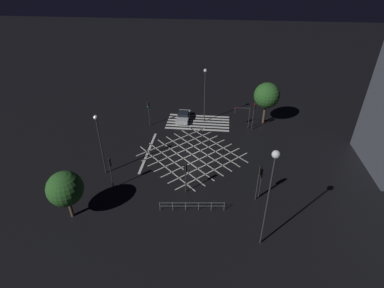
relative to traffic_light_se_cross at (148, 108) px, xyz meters
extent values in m
plane|color=black|center=(-7.26, 7.19, -2.86)|extent=(200.00, 200.00, 0.00)
cube|color=silver|center=(-7.26, 0.43, -2.86)|extent=(9.64, 0.50, 0.01)
cube|color=silver|center=(-7.26, -0.47, -2.86)|extent=(9.64, 0.50, 0.01)
cube|color=silver|center=(-7.26, -1.37, -2.86)|extent=(9.64, 0.50, 0.01)
cube|color=silver|center=(-7.26, -2.27, -2.86)|extent=(9.64, 0.50, 0.01)
cube|color=silver|center=(-7.26, -3.17, -2.86)|extent=(9.64, 0.50, 0.01)
cube|color=silver|center=(-7.26, -4.07, -2.86)|extent=(9.64, 0.50, 0.01)
cube|color=silver|center=(-4.23, 4.16, -2.86)|extent=(8.43, 8.43, 0.01)
cube|color=silver|center=(-10.29, 4.16, -2.86)|extent=(8.43, 8.43, 0.01)
cube|color=silver|center=(-5.24, 5.17, -2.86)|extent=(8.43, 8.43, 0.01)
cube|color=silver|center=(-9.28, 5.17, -2.86)|extent=(8.43, 8.43, 0.01)
cube|color=silver|center=(-6.25, 6.18, -2.86)|extent=(8.43, 8.43, 0.01)
cube|color=silver|center=(-8.27, 6.18, -2.86)|extent=(8.43, 8.43, 0.01)
cube|color=silver|center=(-7.26, 7.19, -2.86)|extent=(8.43, 8.43, 0.01)
cube|color=silver|center=(-7.26, 7.19, -2.86)|extent=(8.43, 8.43, 0.01)
cube|color=silver|center=(-8.27, 8.20, -2.86)|extent=(8.43, 8.43, 0.01)
cube|color=silver|center=(-6.25, 8.20, -2.86)|extent=(8.43, 8.43, 0.01)
cube|color=silver|center=(-9.28, 9.21, -2.86)|extent=(8.43, 8.43, 0.01)
cube|color=silver|center=(-5.24, 9.21, -2.86)|extent=(8.43, 8.43, 0.01)
cube|color=silver|center=(-10.29, 10.22, -2.86)|extent=(8.43, 8.43, 0.01)
cube|color=silver|center=(-4.23, 10.22, -2.86)|extent=(8.43, 8.43, 0.01)
cube|color=silver|center=(-1.41, 7.19, -2.86)|extent=(0.30, 9.64, 0.01)
cube|color=black|center=(-30.51, 2.16, -0.86)|extent=(1.40, 0.06, 1.80)
cube|color=black|center=(-30.51, 2.16, 2.49)|extent=(1.40, 0.06, 1.80)
cylinder|color=#2D2D30|center=(0.00, -0.09, -0.86)|extent=(0.11, 0.11, 4.01)
cube|color=black|center=(0.00, 0.05, 0.64)|extent=(0.28, 0.16, 0.90)
sphere|color=black|center=(0.00, 0.16, 0.94)|extent=(0.18, 0.18, 0.18)
sphere|color=black|center=(0.00, 0.16, 0.64)|extent=(0.18, 0.18, 0.18)
sphere|color=green|center=(0.00, 0.16, 0.34)|extent=(0.18, 0.18, 0.18)
cube|color=black|center=(0.00, -0.04, 0.64)|extent=(0.36, 0.02, 0.98)
cylinder|color=#2D2D30|center=(-14.90, -0.74, -1.15)|extent=(0.11, 0.11, 3.42)
cylinder|color=#2D2D30|center=(-13.87, -0.74, 0.40)|extent=(2.07, 0.09, 0.09)
cube|color=black|center=(-12.83, -0.74, -0.05)|extent=(0.16, 0.28, 0.90)
sphere|color=red|center=(-12.72, -0.74, 0.25)|extent=(0.18, 0.18, 0.18)
sphere|color=black|center=(-12.72, -0.74, -0.05)|extent=(0.18, 0.18, 0.18)
sphere|color=black|center=(-12.72, -0.74, -0.35)|extent=(0.18, 0.18, 0.18)
cube|color=black|center=(-12.92, -0.74, -0.05)|extent=(0.02, 0.36, 0.98)
cylinder|color=#2D2D30|center=(-15.43, -0.40, -0.66)|extent=(0.11, 0.11, 4.41)
cube|color=black|center=(-15.43, -0.26, 1.05)|extent=(0.28, 0.16, 0.90)
sphere|color=red|center=(-15.43, -0.15, 1.35)|extent=(0.18, 0.18, 0.18)
sphere|color=black|center=(-15.43, -0.15, 1.05)|extent=(0.18, 0.18, 0.18)
sphere|color=black|center=(-15.43, -0.15, 0.75)|extent=(0.18, 0.18, 0.18)
cube|color=black|center=(-15.43, -0.35, 1.05)|extent=(0.36, 0.02, 0.98)
cylinder|color=#2D2D30|center=(-15.25, 14.47, -1.06)|extent=(0.11, 0.11, 3.61)
cube|color=black|center=(-15.12, 14.47, 0.25)|extent=(0.16, 0.28, 0.90)
sphere|color=red|center=(-15.00, 14.47, 0.55)|extent=(0.18, 0.18, 0.18)
sphere|color=black|center=(-15.00, 14.47, 0.25)|extent=(0.18, 0.18, 0.18)
sphere|color=black|center=(-15.00, 14.47, -0.05)|extent=(0.18, 0.18, 0.18)
cube|color=black|center=(-15.21, 14.47, 0.25)|extent=(0.02, 0.36, 0.98)
cylinder|color=#2D2D30|center=(-7.36, 14.57, -1.02)|extent=(0.11, 0.11, 3.68)
cube|color=black|center=(-7.36, 14.44, 0.32)|extent=(0.28, 0.16, 0.90)
sphere|color=black|center=(-7.36, 14.33, 0.62)|extent=(0.18, 0.18, 0.18)
sphere|color=orange|center=(-7.36, 14.33, 0.32)|extent=(0.18, 0.18, 0.18)
sphere|color=black|center=(-7.36, 14.33, 0.02)|extent=(0.18, 0.18, 0.18)
cube|color=black|center=(-7.36, 14.53, 0.32)|extent=(0.36, 0.02, 0.98)
cylinder|color=#2D2D30|center=(-14.85, 15.01, -0.69)|extent=(0.11, 0.11, 4.35)
cube|color=black|center=(-14.85, 14.87, 0.98)|extent=(0.28, 0.16, 0.90)
sphere|color=black|center=(-14.85, 14.76, 1.28)|extent=(0.18, 0.18, 0.18)
sphere|color=orange|center=(-14.85, 14.76, 0.98)|extent=(0.18, 0.18, 0.18)
sphere|color=black|center=(-14.85, 14.76, 0.68)|extent=(0.18, 0.18, 0.18)
cube|color=black|center=(-14.85, 14.96, 0.98)|extent=(0.36, 0.02, 0.98)
cylinder|color=#2D2D30|center=(0.76, 14.73, -0.89)|extent=(0.11, 0.11, 3.95)
cube|color=black|center=(0.76, 14.59, 0.59)|extent=(0.28, 0.16, 0.90)
sphere|color=black|center=(0.76, 14.48, 0.89)|extent=(0.18, 0.18, 0.18)
sphere|color=black|center=(0.76, 14.48, 0.59)|extent=(0.18, 0.18, 0.18)
sphere|color=green|center=(0.76, 14.48, 0.29)|extent=(0.18, 0.18, 0.18)
cube|color=black|center=(0.76, 14.68, 0.59)|extent=(0.36, 0.02, 0.98)
cylinder|color=#2D2D30|center=(-8.17, -2.29, 1.13)|extent=(0.14, 0.14, 7.98)
sphere|color=white|center=(-8.17, -2.29, 5.27)|extent=(0.50, 0.50, 0.50)
cylinder|color=#2D2D30|center=(2.54, 12.16, 0.75)|extent=(0.14, 0.14, 7.23)
sphere|color=white|center=(2.54, 12.16, 4.52)|extent=(0.50, 0.50, 0.50)
cylinder|color=#2D2D30|center=(-14.87, 20.72, 1.85)|extent=(0.14, 0.14, 9.42)
sphere|color=white|center=(-14.87, 20.72, 6.75)|extent=(0.64, 0.64, 0.64)
cylinder|color=brown|center=(-17.34, -2.85, -1.32)|extent=(0.35, 0.35, 3.08)
sphere|color=#285B23|center=(-17.34, -2.85, 1.64)|extent=(3.81, 3.81, 3.81)
cylinder|color=brown|center=(3.40, 19.30, -1.75)|extent=(0.34, 0.34, 2.22)
sphere|color=#285B23|center=(3.40, 19.30, 0.64)|extent=(3.40, 3.40, 3.40)
cube|color=#B7BABC|center=(-4.85, -2.41, -2.36)|extent=(1.82, 4.17, 0.61)
cube|color=black|center=(-4.85, -2.52, -1.84)|extent=(1.60, 1.75, 0.44)
sphere|color=white|center=(-5.41, -0.38, -2.42)|extent=(0.16, 0.16, 0.16)
sphere|color=white|center=(-4.29, -0.38, -2.42)|extent=(0.16, 0.16, 0.16)
cylinder|color=black|center=(-5.64, -1.12, -2.54)|extent=(0.20, 0.65, 0.65)
cylinder|color=black|center=(-4.06, -1.12, -2.54)|extent=(0.20, 0.65, 0.65)
cylinder|color=black|center=(-5.64, -3.71, -2.54)|extent=(0.20, 0.65, 0.65)
cylinder|color=black|center=(-4.06, -3.71, -2.54)|extent=(0.20, 0.65, 0.65)
cylinder|color=gray|center=(-5.10, 17.65, -2.34)|extent=(0.05, 0.05, 1.05)
cylinder|color=gray|center=(-6.39, 17.51, -2.34)|extent=(0.05, 0.05, 1.05)
cylinder|color=gray|center=(-7.68, 17.37, -2.34)|extent=(0.05, 0.05, 1.05)
cylinder|color=gray|center=(-8.98, 17.24, -2.34)|extent=(0.05, 0.05, 1.05)
cylinder|color=gray|center=(-10.27, 17.10, -2.34)|extent=(0.05, 0.05, 1.05)
cylinder|color=gray|center=(-11.56, 16.96, -2.34)|extent=(0.05, 0.05, 1.05)
cylinder|color=gray|center=(-8.33, 17.30, -1.85)|extent=(6.46, 0.72, 0.04)
cylinder|color=gray|center=(-8.33, 17.30, -2.29)|extent=(6.46, 0.72, 0.04)
camera|label=1|loc=(-10.67, 39.41, 18.98)|focal=28.00mm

